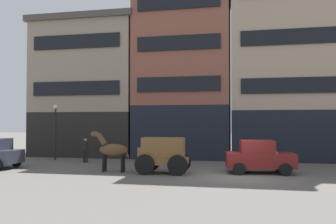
{
  "coord_description": "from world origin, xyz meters",
  "views": [
    {
      "loc": [
        -0.02,
        -18.38,
        2.89
      ],
      "look_at": [
        -4.07,
        1.97,
        3.45
      ],
      "focal_mm": 36.37,
      "sensor_mm": 36.0,
      "label": 1
    }
  ],
  "objects_px": {
    "streetlamp_curbside": "(55,124)",
    "pedestrian_officer": "(85,148)",
    "draft_horse": "(112,150)",
    "cargo_wagon": "(162,153)",
    "sedan_dark": "(259,157)"
  },
  "relations": [
    {
      "from": "draft_horse",
      "to": "pedestrian_officer",
      "type": "height_order",
      "value": "draft_horse"
    },
    {
      "from": "sedan_dark",
      "to": "streetlamp_curbside",
      "type": "height_order",
      "value": "streetlamp_curbside"
    },
    {
      "from": "cargo_wagon",
      "to": "streetlamp_curbside",
      "type": "xyz_separation_m",
      "value": [
        -9.2,
        4.78,
        1.52
      ]
    },
    {
      "from": "pedestrian_officer",
      "to": "streetlamp_curbside",
      "type": "bearing_deg",
      "value": 160.56
    },
    {
      "from": "sedan_dark",
      "to": "streetlamp_curbside",
      "type": "xyz_separation_m",
      "value": [
        -14.46,
        3.62,
        1.76
      ]
    },
    {
      "from": "draft_horse",
      "to": "streetlamp_curbside",
      "type": "height_order",
      "value": "streetlamp_curbside"
    },
    {
      "from": "sedan_dark",
      "to": "streetlamp_curbside",
      "type": "bearing_deg",
      "value": 165.92
    },
    {
      "from": "cargo_wagon",
      "to": "pedestrian_officer",
      "type": "xyz_separation_m",
      "value": [
        -6.31,
        3.76,
        -0.17
      ]
    },
    {
      "from": "pedestrian_officer",
      "to": "streetlamp_curbside",
      "type": "distance_m",
      "value": 3.49
    },
    {
      "from": "sedan_dark",
      "to": "streetlamp_curbside",
      "type": "relative_size",
      "value": 0.93
    },
    {
      "from": "streetlamp_curbside",
      "to": "pedestrian_officer",
      "type": "bearing_deg",
      "value": -19.44
    },
    {
      "from": "cargo_wagon",
      "to": "pedestrian_officer",
      "type": "bearing_deg",
      "value": 149.23
    },
    {
      "from": "sedan_dark",
      "to": "pedestrian_officer",
      "type": "distance_m",
      "value": 11.87
    },
    {
      "from": "cargo_wagon",
      "to": "streetlamp_curbside",
      "type": "bearing_deg",
      "value": 152.55
    },
    {
      "from": "streetlamp_curbside",
      "to": "cargo_wagon",
      "type": "bearing_deg",
      "value": -27.45
    }
  ]
}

